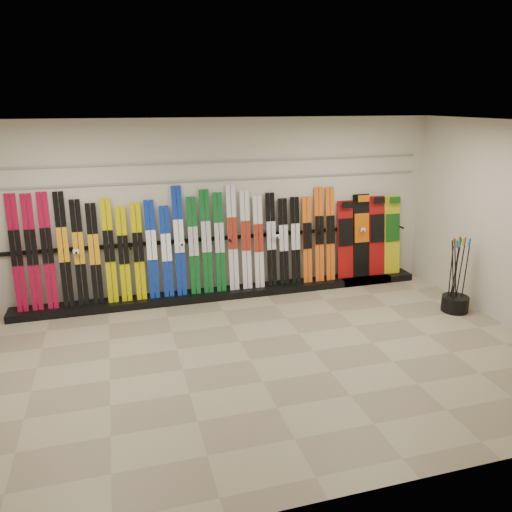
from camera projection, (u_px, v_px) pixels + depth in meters
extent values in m
plane|color=gray|center=(250.00, 360.00, 6.54)|extent=(8.00, 8.00, 0.00)
plane|color=beige|center=(211.00, 210.00, 8.38)|extent=(8.00, 0.00, 8.00)
plane|color=silver|center=(250.00, 124.00, 5.64)|extent=(8.00, 8.00, 0.00)
cube|color=black|center=(228.00, 293.00, 8.67)|extent=(8.00, 0.40, 0.12)
cube|color=#9F092C|center=(16.00, 254.00, 7.58)|extent=(0.17, 0.26, 1.82)
cube|color=#9F092C|center=(32.00, 253.00, 7.64)|extent=(0.17, 0.26, 1.80)
cube|color=#9F092C|center=(48.00, 251.00, 7.70)|extent=(0.17, 0.26, 1.82)
cube|color=black|center=(64.00, 250.00, 7.76)|extent=(0.17, 0.26, 1.81)
cube|color=black|center=(79.00, 253.00, 7.83)|extent=(0.17, 0.24, 1.68)
cube|color=black|center=(95.00, 254.00, 7.90)|extent=(0.17, 0.23, 1.61)
cube|color=#C7BB00|center=(109.00, 251.00, 7.95)|extent=(0.17, 0.24, 1.68)
cube|color=#C7BB00|center=(124.00, 254.00, 8.02)|extent=(0.17, 0.22, 1.54)
cube|color=#C7BB00|center=(138.00, 252.00, 8.08)|extent=(0.17, 0.23, 1.58)
cube|color=#0E2D9C|center=(152.00, 250.00, 8.14)|extent=(0.17, 0.23, 1.62)
cube|color=#0E2D9C|center=(166.00, 252.00, 8.21)|extent=(0.17, 0.22, 1.51)
cube|color=#0E2D9C|center=(179.00, 241.00, 8.24)|extent=(0.17, 0.26, 1.82)
cube|color=#0F5922|center=(193.00, 246.00, 8.32)|extent=(0.17, 0.24, 1.63)
cube|color=#0F5922|center=(206.00, 242.00, 8.36)|extent=(0.17, 0.25, 1.74)
cube|color=#0F5922|center=(219.00, 243.00, 8.43)|extent=(0.17, 0.24, 1.68)
cube|color=silver|center=(233.00, 238.00, 8.48)|extent=(0.17, 0.26, 1.79)
cube|color=silver|center=(246.00, 240.00, 8.55)|extent=(0.17, 0.24, 1.69)
cube|color=silver|center=(259.00, 242.00, 8.62)|extent=(0.17, 0.23, 1.59)
cube|color=black|center=(271.00, 240.00, 8.68)|extent=(0.17, 0.24, 1.63)
cube|color=black|center=(283.00, 242.00, 8.74)|extent=(0.17, 0.22, 1.52)
cube|color=black|center=(295.00, 241.00, 8.80)|extent=(0.17, 0.22, 1.54)
cube|color=#E05B15|center=(307.00, 240.00, 8.86)|extent=(0.17, 0.22, 1.54)
cube|color=#E05B15|center=(319.00, 235.00, 8.91)|extent=(0.17, 0.24, 1.69)
cube|color=#E05B15|center=(330.00, 234.00, 8.97)|extent=(0.17, 0.24, 1.68)
cube|color=#990C0C|center=(345.00, 240.00, 9.09)|extent=(0.30, 0.22, 1.42)
cube|color=black|center=(361.00, 236.00, 9.17)|extent=(0.32, 0.23, 1.52)
cube|color=#990C0C|center=(377.00, 236.00, 9.26)|extent=(0.31, 0.23, 1.47)
cube|color=gold|center=(392.00, 235.00, 9.34)|extent=(0.32, 0.23, 1.45)
cylinder|color=black|center=(455.00, 304.00, 8.03)|extent=(0.42, 0.42, 0.25)
cylinder|color=black|center=(455.00, 275.00, 7.90)|extent=(0.12, 0.03, 1.18)
cylinder|color=black|center=(460.00, 274.00, 7.97)|extent=(0.15, 0.12, 1.17)
cylinder|color=black|center=(453.00, 277.00, 7.83)|extent=(0.11, 0.13, 1.17)
cylinder|color=black|center=(455.00, 276.00, 7.88)|extent=(0.12, 0.13, 1.17)
cylinder|color=black|center=(455.00, 274.00, 7.95)|extent=(0.15, 0.12, 1.17)
cylinder|color=black|center=(450.00, 274.00, 7.95)|extent=(0.03, 0.04, 1.18)
cylinder|color=black|center=(465.00, 275.00, 7.91)|extent=(0.10, 0.08, 1.18)
cylinder|color=black|center=(456.00, 272.00, 8.03)|extent=(0.07, 0.09, 1.18)
cube|color=gray|center=(210.00, 180.00, 8.22)|extent=(7.60, 0.02, 0.03)
cube|color=gray|center=(209.00, 162.00, 8.13)|extent=(7.60, 0.02, 0.03)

